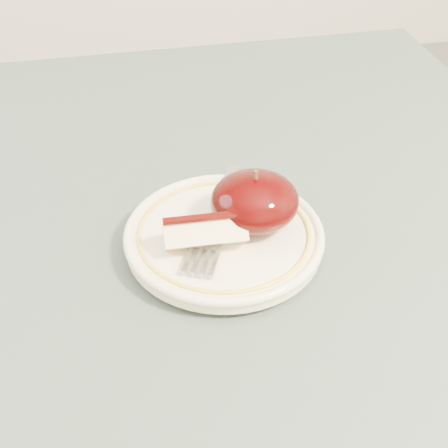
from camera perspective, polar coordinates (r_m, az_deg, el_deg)
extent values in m
cylinder|color=brown|center=(1.21, 11.65, -1.60)|extent=(0.05, 0.05, 0.71)
cube|color=#3B4942|center=(0.59, -6.18, -4.07)|extent=(0.90, 0.90, 0.04)
cylinder|color=#F5E8CD|center=(0.58, 0.00, -1.93)|extent=(0.10, 0.10, 0.01)
cylinder|color=#F5E8CD|center=(0.57, 0.00, -1.25)|extent=(0.18, 0.18, 0.01)
torus|color=#F5E8CD|center=(0.57, 0.00, -0.86)|extent=(0.18, 0.18, 0.01)
torus|color=gold|center=(0.57, 0.00, -0.75)|extent=(0.16, 0.16, 0.00)
ellipsoid|color=black|center=(0.56, 2.82, 2.09)|extent=(0.08, 0.08, 0.05)
cylinder|color=#472D19|center=(0.55, 2.91, 4.40)|extent=(0.00, 0.00, 0.01)
cube|color=#FFEEBB|center=(0.54, -1.72, -0.82)|extent=(0.07, 0.03, 0.03)
cube|color=#310201|center=(0.53, -1.76, 0.62)|extent=(0.07, 0.01, 0.00)
cube|color=gray|center=(0.61, 0.19, 3.01)|extent=(0.05, 0.08, 0.00)
cube|color=gray|center=(0.57, -0.92, -0.14)|extent=(0.02, 0.03, 0.00)
cube|color=gray|center=(0.55, -1.43, -1.60)|extent=(0.03, 0.03, 0.00)
cube|color=gray|center=(0.53, -0.83, -3.57)|extent=(0.02, 0.03, 0.00)
cube|color=gray|center=(0.53, -1.65, -3.46)|extent=(0.02, 0.03, 0.00)
cube|color=gray|center=(0.53, -2.47, -3.34)|extent=(0.02, 0.03, 0.00)
cube|color=gray|center=(0.53, -3.29, -3.22)|extent=(0.02, 0.03, 0.00)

